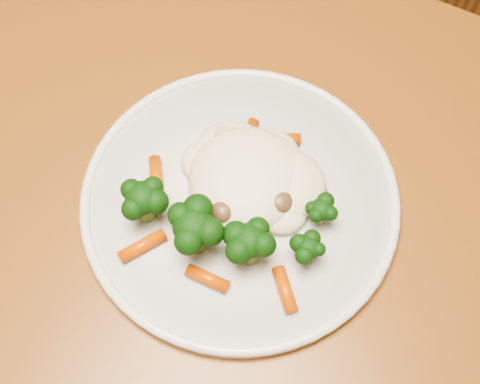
{
  "coord_description": "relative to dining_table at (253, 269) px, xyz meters",
  "views": [
    {
      "loc": [
        0.38,
        -0.32,
        1.27
      ],
      "look_at": [
        0.26,
        -0.09,
        0.77
      ],
      "focal_mm": 45.0,
      "sensor_mm": 36.0,
      "label": 1
    }
  ],
  "objects": [
    {
      "name": "dining_table",
      "position": [
        0.0,
        0.0,
        0.0
      ],
      "size": [
        1.09,
        0.74,
        0.75
      ],
      "rotation": [
        0.0,
        0.0,
        -0.01
      ],
      "color": "brown",
      "rests_on": "ground"
    },
    {
      "name": "plate",
      "position": [
        -0.03,
        0.02,
        0.12
      ],
      "size": [
        0.3,
        0.3,
        0.01
      ],
      "primitive_type": "cylinder",
      "color": "white",
      "rests_on": "dining_table"
    },
    {
      "name": "meal",
      "position": [
        -0.02,
        0.01,
        0.15
      ],
      "size": [
        0.2,
        0.2,
        0.05
      ],
      "color": "#F9F0C7",
      "rests_on": "plate"
    }
  ]
}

